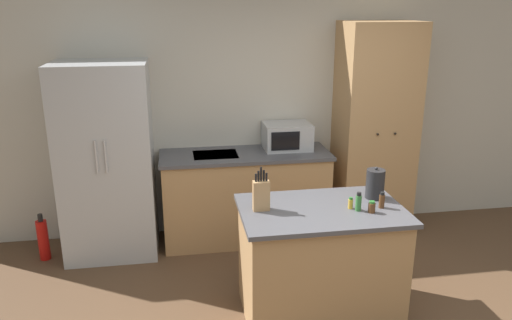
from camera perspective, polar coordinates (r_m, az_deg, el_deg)
wall_back at (r=5.32m, az=2.75°, el=5.76°), size 7.20×0.06×2.60m
refrigerator at (r=4.97m, az=-16.64°, el=-0.11°), size 0.86×0.71×1.87m
back_counter at (r=5.18m, az=-1.22°, el=-4.14°), size 1.71×0.63×0.94m
pantry_cabinet at (r=5.34m, az=13.39°, el=3.24°), size 0.76×0.60×2.21m
kitchen_island at (r=4.00m, az=7.27°, el=-11.40°), size 1.24×0.80×0.90m
microwave at (r=5.15m, az=3.56°, el=2.74°), size 0.48×0.37×0.27m
knife_block at (r=3.70m, az=0.59°, el=-3.99°), size 0.12×0.07×0.34m
spice_bottle_tall_dark at (r=3.78m, az=11.63°, el=-4.74°), size 0.04×0.04×0.14m
spice_bottle_short_red at (r=3.82m, az=10.75°, el=-4.89°), size 0.04×0.04×0.09m
spice_bottle_amber_oil at (r=3.78m, az=13.09°, el=-5.28°), size 0.05×0.05×0.09m
spice_bottle_green_herb at (r=3.88m, az=14.18°, el=-4.51°), size 0.04×0.04×0.12m
kettle at (r=4.04m, az=13.46°, el=-2.67°), size 0.14×0.14×0.26m
fire_extinguisher at (r=5.27m, az=-23.15°, el=-8.34°), size 0.10×0.10×0.47m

